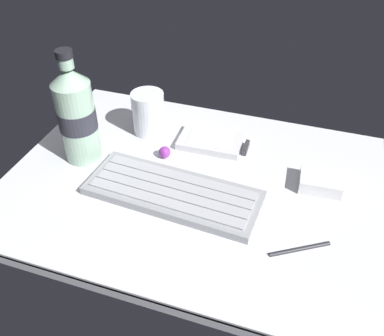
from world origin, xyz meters
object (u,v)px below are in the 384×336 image
at_px(keyboard, 173,192).
at_px(juice_cup, 148,114).
at_px(water_bottle, 76,115).
at_px(stylus_pen, 300,248).
at_px(handheld_device, 214,142).
at_px(trackball_mouse, 165,152).
at_px(charger_block, 321,181).

distance_m(keyboard, juice_cup, 0.20).
height_order(juice_cup, water_bottle, water_bottle).
bearing_deg(water_bottle, stylus_pen, -13.60).
distance_m(handheld_device, water_bottle, 0.26).
bearing_deg(trackball_mouse, stylus_pen, -28.32).
height_order(juice_cup, trackball_mouse, juice_cup).
distance_m(trackball_mouse, stylus_pen, 0.30).
height_order(water_bottle, stylus_pen, water_bottle).
distance_m(juice_cup, stylus_pen, 0.39).
bearing_deg(charger_block, juice_cup, 169.19).
distance_m(water_bottle, trackball_mouse, 0.17).
bearing_deg(charger_block, trackball_mouse, -178.97).
xyz_separation_m(trackball_mouse, stylus_pen, (0.27, -0.14, -0.01)).
relative_size(keyboard, handheld_device, 2.29).
bearing_deg(trackball_mouse, water_bottle, -162.75).
xyz_separation_m(juice_cup, charger_block, (0.34, -0.07, -0.03)).
bearing_deg(juice_cup, handheld_device, -2.21).
xyz_separation_m(handheld_device, trackball_mouse, (-0.08, -0.07, 0.00)).
bearing_deg(trackball_mouse, keyboard, -61.52).
bearing_deg(water_bottle, juice_cup, 54.11).
bearing_deg(keyboard, trackball_mouse, 118.48).
xyz_separation_m(keyboard, stylus_pen, (0.21, -0.05, -0.00)).
distance_m(water_bottle, stylus_pen, 0.43).
height_order(water_bottle, charger_block, water_bottle).
relative_size(water_bottle, stylus_pen, 2.19).
height_order(keyboard, charger_block, charger_block).
height_order(handheld_device, trackball_mouse, trackball_mouse).
distance_m(handheld_device, juice_cup, 0.14).
relative_size(keyboard, juice_cup, 3.49).
xyz_separation_m(juice_cup, stylus_pen, (0.33, -0.21, -0.04)).
relative_size(keyboard, trackball_mouse, 13.49).
relative_size(juice_cup, trackball_mouse, 3.86).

